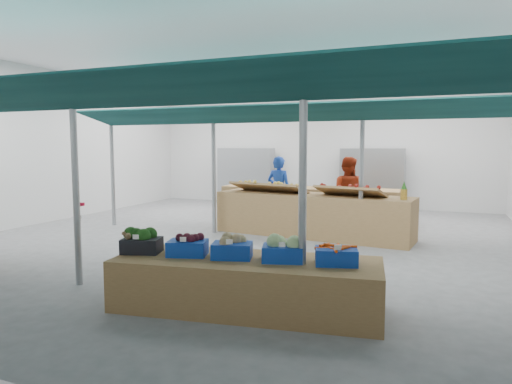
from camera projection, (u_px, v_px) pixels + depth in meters
floor at (244, 240)px, 10.26m from camera, size 13.00×13.00×0.00m
hall at (266, 124)px, 11.32m from camera, size 13.00×13.00×13.00m
pole_grid at (243, 162)px, 8.18m from camera, size 10.00×4.60×3.00m
awnings at (243, 107)px, 8.09m from camera, size 9.50×7.08×0.30m
back_shelving_left at (246, 176)px, 16.63m from camera, size 2.00×0.50×2.00m
back_shelving_right at (372, 180)px, 14.96m from camera, size 2.00×0.50×2.00m
veg_counter at (246, 284)px, 5.85m from camera, size 3.52×1.59×0.66m
fruit_counter at (312, 215)px, 10.64m from camera, size 4.68×1.60×0.98m
far_counter at (311, 204)px, 12.96m from camera, size 5.14×1.03×0.92m
vendor_left at (279, 191)px, 12.06m from camera, size 0.71×0.51×1.83m
vendor_right at (347, 193)px, 11.39m from camera, size 0.96×0.79×1.83m
crate_broccoli at (142, 241)px, 6.15m from camera, size 0.58×0.47×0.35m
crate_beets at (188, 245)px, 5.99m from camera, size 0.58×0.47×0.29m
crate_celeriac at (232, 247)px, 5.85m from camera, size 0.58×0.47×0.31m
crate_cabbage at (283, 249)px, 5.69m from camera, size 0.58×0.47×0.35m
crate_carrots at (336, 255)px, 5.53m from camera, size 0.58×0.47×0.29m
sparrow at (127, 236)px, 6.06m from camera, size 0.12×0.09×0.11m
pole_ribbon at (81, 205)px, 7.83m from camera, size 0.12×0.12×0.28m
apple_heap_yellow at (268, 186)px, 10.99m from camera, size 2.01×1.11×0.27m
apple_heap_red at (350, 189)px, 10.04m from camera, size 1.62×1.02×0.27m
pineapple at (404, 191)px, 9.50m from camera, size 0.14×0.14×0.39m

